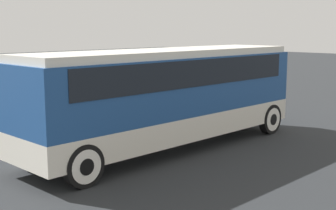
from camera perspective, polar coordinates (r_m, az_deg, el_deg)
The scene contains 4 objects.
ground_plane at distance 15.28m, azimuth -0.00°, elevation -5.38°, with size 120.00×120.00×0.00m, color #26282B.
tour_bus at distance 14.98m, azimuth 0.26°, elevation 1.91°, with size 10.35×2.57×3.23m.
parked_car_near at distance 24.73m, azimuth -5.24°, elevation 2.02°, with size 4.70×1.79×1.51m.
parked_car_far at distance 20.90m, azimuth -12.64°, elevation 0.44°, with size 4.79×1.91×1.47m.
Camera 1 is at (-10.56, -10.35, 3.88)m, focal length 50.00 mm.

